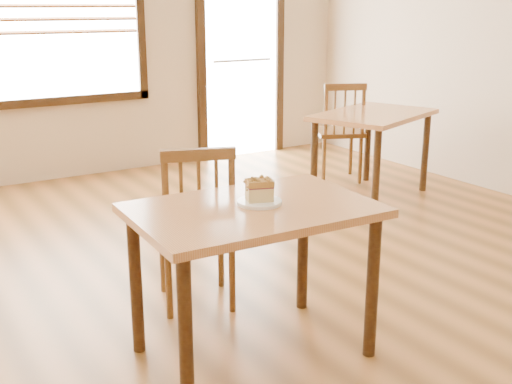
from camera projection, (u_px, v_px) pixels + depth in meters
ground at (254, 380)px, 2.90m from camera, size 8.00×8.00×0.00m
entry_door at (241, 47)px, 6.98m from camera, size 1.08×0.06×2.29m
cafe_table_main at (253, 229)px, 2.96m from camera, size 1.12×0.77×0.75m
cafe_chair_main at (196, 225)px, 3.51m from camera, size 0.54×0.54×0.95m
cafe_table_second at (373, 125)px, 5.51m from camera, size 1.27×1.05×0.75m
cafe_chair_second at (340, 131)px, 6.08m from camera, size 0.58×0.58×0.96m
plate at (259, 202)px, 2.96m from camera, size 0.21×0.21×0.02m
cake_slice at (259, 189)px, 2.95m from camera, size 0.15×0.12×0.11m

